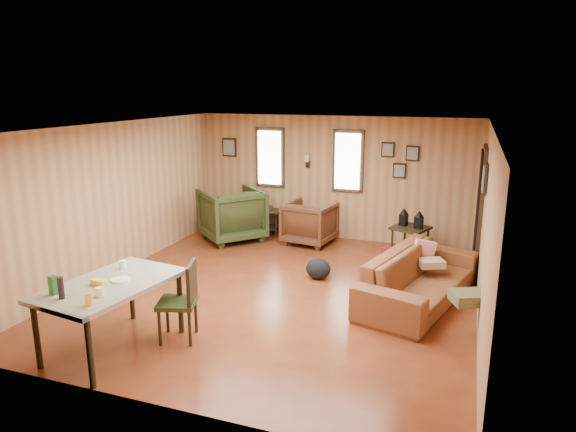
{
  "coord_description": "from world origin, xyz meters",
  "views": [
    {
      "loc": [
        2.5,
        -6.6,
        2.91
      ],
      "look_at": [
        0.0,
        0.4,
        1.05
      ],
      "focal_mm": 32.0,
      "sensor_mm": 36.0,
      "label": 1
    }
  ],
  "objects_px": {
    "sofa": "(421,269)",
    "recliner_green": "(232,212)",
    "end_table": "(267,218)",
    "dining_table": "(110,289)",
    "side_table": "(411,225)",
    "recliner_brown": "(310,221)"
  },
  "relations": [
    {
      "from": "sofa",
      "to": "dining_table",
      "type": "height_order",
      "value": "dining_table"
    },
    {
      "from": "recliner_brown",
      "to": "recliner_green",
      "type": "distance_m",
      "value": 1.54
    },
    {
      "from": "recliner_green",
      "to": "side_table",
      "type": "relative_size",
      "value": 1.25
    },
    {
      "from": "recliner_brown",
      "to": "sofa",
      "type": "bearing_deg",
      "value": 145.16
    },
    {
      "from": "sofa",
      "to": "end_table",
      "type": "distance_m",
      "value": 4.07
    },
    {
      "from": "recliner_brown",
      "to": "dining_table",
      "type": "relative_size",
      "value": 0.53
    },
    {
      "from": "end_table",
      "to": "dining_table",
      "type": "xyz_separation_m",
      "value": [
        0.13,
        -5.0,
        0.38
      ]
    },
    {
      "from": "end_table",
      "to": "sofa",
      "type": "bearing_deg",
      "value": -36.49
    },
    {
      "from": "end_table",
      "to": "dining_table",
      "type": "distance_m",
      "value": 5.01
    },
    {
      "from": "recliner_brown",
      "to": "end_table",
      "type": "height_order",
      "value": "recliner_brown"
    },
    {
      "from": "recliner_brown",
      "to": "recliner_green",
      "type": "bearing_deg",
      "value": 19.09
    },
    {
      "from": "dining_table",
      "to": "recliner_brown",
      "type": "bearing_deg",
      "value": 87.77
    },
    {
      "from": "sofa",
      "to": "side_table",
      "type": "height_order",
      "value": "sofa"
    },
    {
      "from": "sofa",
      "to": "side_table",
      "type": "bearing_deg",
      "value": 26.21
    },
    {
      "from": "recliner_brown",
      "to": "recliner_green",
      "type": "xyz_separation_m",
      "value": [
        -1.51,
        -0.29,
        0.11
      ]
    },
    {
      "from": "sofa",
      "to": "side_table",
      "type": "xyz_separation_m",
      "value": [
        -0.35,
        1.83,
        0.13
      ]
    },
    {
      "from": "sofa",
      "to": "recliner_green",
      "type": "relative_size",
      "value": 2.17
    },
    {
      "from": "sofa",
      "to": "side_table",
      "type": "relative_size",
      "value": 2.71
    },
    {
      "from": "end_table",
      "to": "side_table",
      "type": "relative_size",
      "value": 0.7
    },
    {
      "from": "end_table",
      "to": "side_table",
      "type": "bearing_deg",
      "value": -11.48
    },
    {
      "from": "end_table",
      "to": "dining_table",
      "type": "bearing_deg",
      "value": -88.55
    },
    {
      "from": "recliner_green",
      "to": "end_table",
      "type": "bearing_deg",
      "value": -178.89
    }
  ]
}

